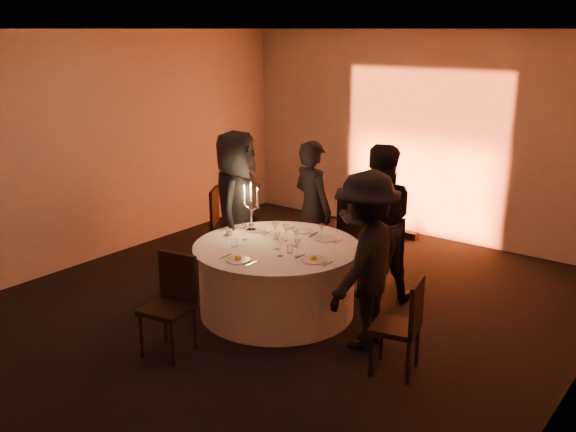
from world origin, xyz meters
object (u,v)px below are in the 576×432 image
Objects in this scene: chair_left at (223,220)px; guest_back_left at (312,209)px; chair_back_left at (357,226)px; coffee_cup at (229,232)px; chair_right at (404,321)px; guest_right at (366,261)px; chair_back_right at (385,251)px; guest_back_right at (378,223)px; guest_left at (237,207)px; chair_front at (172,298)px; banquet_table at (277,279)px; candelabra at (251,214)px.

chair_left is 1.33m from guest_back_left.
coffee_cup is (-0.66, -1.69, 0.22)m from chair_back_left.
chair_right is 0.73m from guest_right.
chair_back_right is 0.57× the size of guest_back_left.
guest_back_right is at bearing 37.94° from chair_back_right.
guest_left is (0.66, -0.45, 0.38)m from chair_left.
coffee_cup is at bearing -171.84° from guest_left.
guest_back_right is (0.91, 2.30, 0.36)m from chair_front.
banquet_table is at bearing 23.07° from guest_back_right.
guest_back_right reaches higher than banquet_table.
chair_left is at bearing -123.58° from chair_right.
chair_back_left is 0.57× the size of guest_back_right.
guest_right is at bearing -140.83° from chair_left.
guest_right is (1.13, -1.73, 0.29)m from chair_back_left.
banquet_table is 16.36× the size of coffee_cup.
chair_left is at bearing 30.45° from guest_left.
chair_right is at bearing -7.60° from coffee_cup.
chair_left is (-1.62, 0.90, 0.16)m from banquet_table.
chair_back_left is 0.59× the size of guest_right.
candelabra is (-0.20, -0.93, 0.12)m from guest_back_left.
candelabra is (-0.57, -1.42, 0.39)m from chair_back_left.
banquet_table is at bearing 3.88° from coffee_cup.
coffee_cup is (0.97, -0.94, 0.25)m from chair_left.
guest_back_right reaches higher than coffee_cup.
guest_back_left is at bearing 77.69° from candelabra.
candelabra reaches higher than banquet_table.
candelabra reaches higher than chair_back_right.
chair_back_right is 1.80m from coffee_cup.
guest_left is 1.09× the size of guest_back_left.
chair_left is 1.38m from coffee_cup.
guest_back_right is 3.12× the size of candelabra.
guest_back_right reaches higher than chair_back_right.
guest_left reaches higher than guest_back_left.
coffee_cup is at bearing -165.43° from chair_left.
coffee_cup is (-0.65, -0.04, 0.42)m from banquet_table.
chair_back_left reaches higher than banquet_table.
chair_back_right reaches higher than coffee_cup.
guest_right is 1.79m from coffee_cup.
guest_back_left reaches higher than chair_right.
chair_front reaches higher than banquet_table.
chair_back_right is at bearing 40.50° from coffee_cup.
guest_back_left is 0.96m from candelabra.
chair_right is 8.22× the size of coffee_cup.
chair_back_left is 1.59m from guest_left.
chair_left is at bearing 24.16° from chair_back_left.
guest_back_right is at bearing -95.86° from guest_left.
chair_back_right is 1.07× the size of chair_right.
chair_back_right is 1.10m from guest_back_left.
chair_left is 0.52× the size of guest_left.
guest_back_left is at bearing -65.37° from guest_left.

